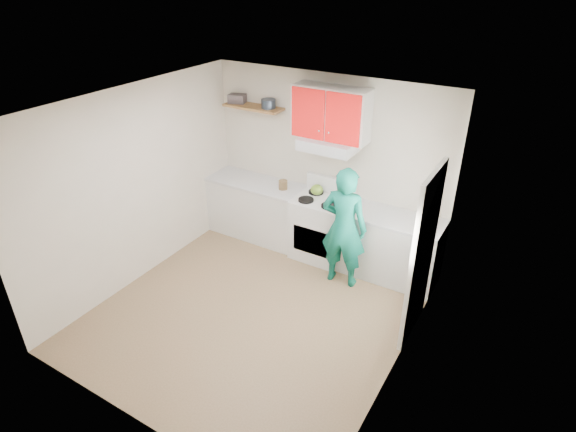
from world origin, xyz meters
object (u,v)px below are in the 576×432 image
Objects in this scene: tin at (268,104)px; person at (344,228)px; stove at (321,228)px; kettle at (317,190)px; crock at (283,185)px.

tin is 0.12× the size of person.
stove is 0.79m from person.
stove is at bearing -19.27° from kettle.
stove is 4.47× the size of tin.
stove is at bearing -1.30° from crock.
person is (1.20, -0.44, -0.14)m from crock.
person is (0.69, -0.54, -0.16)m from kettle.
stove is 5.18× the size of kettle.
person reaches higher than kettle.
tin is 2.09m from person.
crock is 1.28m from person.
crock is 0.09× the size of person.
stove is 1.93m from tin.
tin reaches higher than kettle.
stove is 0.55× the size of person.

